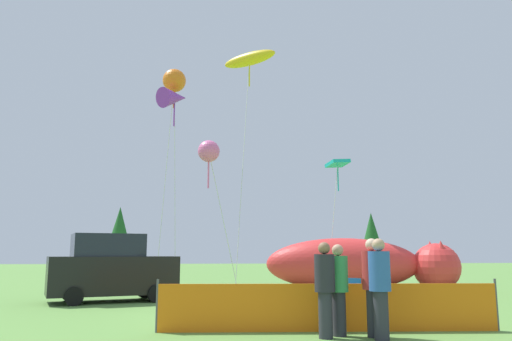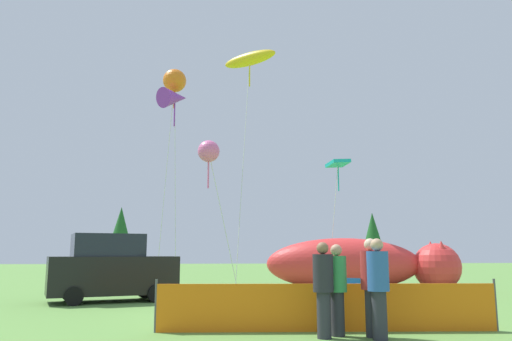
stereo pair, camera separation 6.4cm
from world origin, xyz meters
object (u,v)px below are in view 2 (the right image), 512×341
at_px(folding_chair, 349,294).
at_px(spectator_in_blue_shirt, 323,285).
at_px(spectator_in_green_shirt, 378,284).
at_px(kite_pink_octopus, 209,152).
at_px(kite_orange_flower, 175,81).
at_px(kite_yellow_hero, 250,60).
at_px(kite_purple_delta, 175,98).
at_px(spectator_in_white_shirt, 371,283).
at_px(parked_car, 112,269).
at_px(inflatable_cat, 359,266).
at_px(kite_teal_diamond, 338,165).
at_px(spectator_in_yellow_shirt, 337,285).

distance_m(folding_chair, spectator_in_blue_shirt, 3.62).
xyz_separation_m(spectator_in_green_shirt, kite_pink_octopus, (-3.09, 7.89, 4.04)).
xyz_separation_m(spectator_in_green_shirt, kite_orange_flower, (-4.63, 12.81, 8.28)).
bearing_deg(kite_pink_octopus, spectator_in_green_shirt, -68.64).
bearing_deg(spectator_in_green_shirt, folding_chair, 82.03).
distance_m(spectator_in_blue_shirt, kite_yellow_hero, 15.22).
xyz_separation_m(spectator_in_blue_shirt, kite_purple_delta, (-3.59, 12.14, 7.40)).
bearing_deg(kite_pink_octopus, spectator_in_white_shirt, -67.87).
bearing_deg(parked_car, kite_purple_delta, 51.41).
distance_m(spectator_in_green_shirt, kite_orange_flower, 15.94).
bearing_deg(kite_pink_octopus, parked_car, 177.96).
relative_size(parked_car, spectator_in_white_shirt, 2.37).
xyz_separation_m(inflatable_cat, spectator_in_blue_shirt, (-4.40, -11.55, -0.04)).
height_order(inflatable_cat, kite_purple_delta, kite_purple_delta).
relative_size(kite_teal_diamond, kite_yellow_hero, 0.55).
distance_m(folding_chair, kite_yellow_hero, 13.23).
distance_m(spectator_in_blue_shirt, kite_purple_delta, 14.66).
bearing_deg(spectator_in_blue_shirt, inflatable_cat, 69.14).
bearing_deg(spectator_in_blue_shirt, kite_purple_delta, 106.50).
distance_m(kite_teal_diamond, kite_purple_delta, 8.07).
distance_m(parked_car, kite_orange_flower, 9.67).
bearing_deg(spectator_in_yellow_shirt, kite_purple_delta, 108.24).
bearing_deg(kite_pink_octopus, spectator_in_yellow_shirt, -71.64).
xyz_separation_m(parked_car, spectator_in_green_shirt, (6.22, -8.00, -0.05)).
bearing_deg(folding_chair, kite_yellow_hero, -137.86).
distance_m(inflatable_cat, spectator_in_blue_shirt, 12.36).
height_order(inflatable_cat, spectator_in_yellow_shirt, inflatable_cat).
relative_size(spectator_in_green_shirt, spectator_in_yellow_shirt, 1.06).
bearing_deg(spectator_in_blue_shirt, folding_chair, 65.78).
xyz_separation_m(parked_car, folding_chair, (6.72, -4.43, -0.53)).
distance_m(spectator_in_yellow_shirt, kite_teal_diamond, 13.89).
xyz_separation_m(folding_chair, inflatable_cat, (2.93, 8.27, 0.49)).
distance_m(spectator_in_blue_shirt, kite_orange_flower, 15.46).
height_order(kite_yellow_hero, kite_orange_flower, kite_yellow_hero).
bearing_deg(parked_car, spectator_in_white_shirt, -69.14).
distance_m(parked_car, spectator_in_green_shirt, 10.14).
distance_m(inflatable_cat, kite_teal_diamond, 4.78).
bearing_deg(kite_orange_flower, kite_pink_octopus, -72.60).
relative_size(spectator_in_white_shirt, kite_pink_octopus, 0.34).
relative_size(inflatable_cat, kite_orange_flower, 0.84).
bearing_deg(kite_teal_diamond, folding_chair, -104.58).
relative_size(spectator_in_yellow_shirt, kite_yellow_hero, 0.16).
bearing_deg(inflatable_cat, spectator_in_yellow_shirt, -98.46).
bearing_deg(inflatable_cat, parked_car, -146.97).
height_order(spectator_in_blue_shirt, spectator_in_white_shirt, spectator_in_white_shirt).
bearing_deg(kite_purple_delta, spectator_in_yellow_shirt, -71.76).
xyz_separation_m(kite_yellow_hero, kite_purple_delta, (-3.33, 0.10, -1.91)).
distance_m(kite_teal_diamond, kite_orange_flower, 8.46).
bearing_deg(kite_purple_delta, inflatable_cat, -4.25).
relative_size(inflatable_cat, kite_purple_delta, 0.92).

